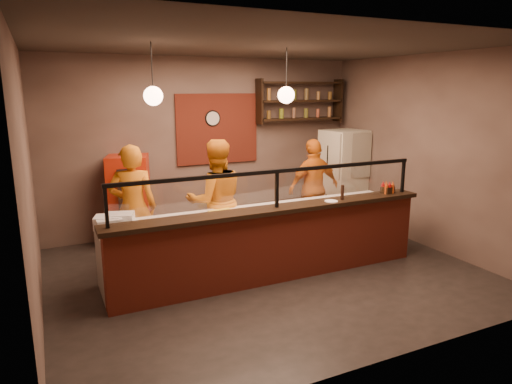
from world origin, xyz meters
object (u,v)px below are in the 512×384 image
fridge (343,176)px  wall_clock (212,118)px  cook_mid (216,201)px  pizza_dough (260,211)px  cook_right (314,188)px  condiment_caddy (388,190)px  red_cooler (130,200)px  pepper_mill (342,192)px  cook_left (133,208)px

fridge → wall_clock: bearing=157.1°
cook_mid → pizza_dough: size_ratio=3.34×
cook_mid → cook_right: size_ratio=1.07×
condiment_caddy → fridge: bearing=72.4°
cook_right → red_cooler: bearing=-19.3°
cook_right → cook_mid: bearing=8.7°
fridge → pepper_mill: fridge is taller
condiment_caddy → pepper_mill: (-0.89, -0.05, 0.06)m
cook_right → pizza_dough: (-1.61, -1.10, 0.02)m
condiment_caddy → pepper_mill: 0.89m
condiment_caddy → cook_right: bearing=104.6°
cook_mid → pepper_mill: (1.54, -1.13, 0.22)m
cook_left → pizza_dough: 1.86m
wall_clock → cook_mid: 2.09m
red_cooler → pizza_dough: 2.52m
wall_clock → pizza_dough: wall_clock is taller
fridge → condiment_caddy: size_ratio=10.25×
red_cooler → pepper_mill: bearing=-26.9°
condiment_caddy → pepper_mill: size_ratio=0.83×
wall_clock → pizza_dough: size_ratio=0.53×
red_cooler → pizza_dough: bearing=-36.9°
red_cooler → cook_left: bearing=-80.8°
cook_left → pizza_dough: cook_left is taller
red_cooler → pizza_dough: size_ratio=2.72×
cook_right → condiment_caddy: cook_right is taller
red_cooler → pepper_mill: 3.62m
fridge → red_cooler: size_ratio=1.19×
cook_mid → fridge: size_ratio=1.03×
condiment_caddy → pepper_mill: bearing=-176.5°
cook_right → fridge: (1.03, 0.53, 0.04)m
red_cooler → condiment_caddy: size_ratio=8.60×
cook_right → condiment_caddy: 1.56m
wall_clock → pizza_dough: 2.62m
cook_right → cook_left: bearing=1.5°
cook_mid → cook_right: bearing=-161.4°
red_cooler → condiment_caddy: bearing=-18.1°
fridge → red_cooler: fridge is taller
cook_right → red_cooler: cook_right is taller
cook_mid → cook_right: (2.04, 0.42, -0.07)m
cook_left → pepper_mill: bearing=169.4°
cook_mid → fridge: bearing=-155.7°
cook_right → pizza_dough: bearing=31.5°
condiment_caddy → pizza_dough: bearing=168.8°
cook_left → cook_mid: size_ratio=0.98×
pepper_mill → condiment_caddy: bearing=3.5°
pepper_mill → pizza_dough: bearing=157.9°
wall_clock → cook_left: bearing=-140.5°
pizza_dough → pepper_mill: (1.11, -0.45, 0.26)m
fridge → pizza_dough: bearing=-155.5°
wall_clock → fridge: 2.85m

